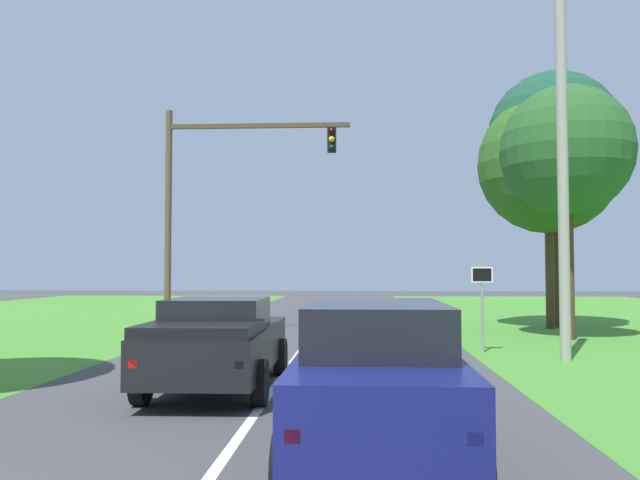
{
  "coord_description": "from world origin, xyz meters",
  "views": [
    {
      "loc": [
        1.65,
        -3.08,
        2.32
      ],
      "look_at": [
        0.57,
        16.28,
        3.18
      ],
      "focal_mm": 37.86,
      "sensor_mm": 36.0,
      "label": 1
    }
  ],
  "objects_px": {
    "keep_moving_sign": "(482,295)",
    "extra_tree_1": "(554,137)",
    "utility_pole_right": "(563,161)",
    "oak_tree_right": "(567,151)",
    "traffic_light": "(213,188)",
    "pickup_truck_lead": "(218,341)",
    "red_suv_near": "(377,378)",
    "extra_tree_2": "(548,164)"
  },
  "relations": [
    {
      "from": "utility_pole_right",
      "to": "extra_tree_1",
      "type": "relative_size",
      "value": 0.98
    },
    {
      "from": "red_suv_near",
      "to": "pickup_truck_lead",
      "type": "height_order",
      "value": "red_suv_near"
    },
    {
      "from": "extra_tree_1",
      "to": "utility_pole_right",
      "type": "bearing_deg",
      "value": -104.98
    },
    {
      "from": "utility_pole_right",
      "to": "keep_moving_sign",
      "type": "bearing_deg",
      "value": 137.95
    },
    {
      "from": "pickup_truck_lead",
      "to": "oak_tree_right",
      "type": "relative_size",
      "value": 0.66
    },
    {
      "from": "pickup_truck_lead",
      "to": "oak_tree_right",
      "type": "distance_m",
      "value": 14.87
    },
    {
      "from": "traffic_light",
      "to": "oak_tree_right",
      "type": "distance_m",
      "value": 12.4
    },
    {
      "from": "oak_tree_right",
      "to": "extra_tree_2",
      "type": "xyz_separation_m",
      "value": [
        0.61,
        4.34,
        0.24
      ]
    },
    {
      "from": "pickup_truck_lead",
      "to": "keep_moving_sign",
      "type": "bearing_deg",
      "value": 45.14
    },
    {
      "from": "red_suv_near",
      "to": "extra_tree_1",
      "type": "xyz_separation_m",
      "value": [
        7.82,
        19.67,
        6.76
      ]
    },
    {
      "from": "red_suv_near",
      "to": "utility_pole_right",
      "type": "xyz_separation_m",
      "value": [
        5.08,
        9.42,
        4.12
      ]
    },
    {
      "from": "red_suv_near",
      "to": "keep_moving_sign",
      "type": "xyz_separation_m",
      "value": [
        3.28,
        11.05,
        0.61
      ]
    },
    {
      "from": "traffic_light",
      "to": "oak_tree_right",
      "type": "xyz_separation_m",
      "value": [
        12.29,
        -1.26,
        0.99
      ]
    },
    {
      "from": "keep_moving_sign",
      "to": "oak_tree_right",
      "type": "relative_size",
      "value": 0.3
    },
    {
      "from": "traffic_light",
      "to": "extra_tree_1",
      "type": "relative_size",
      "value": 0.78
    },
    {
      "from": "utility_pole_right",
      "to": "extra_tree_2",
      "type": "bearing_deg",
      "value": 76.39
    },
    {
      "from": "red_suv_near",
      "to": "extra_tree_2",
      "type": "distance_m",
      "value": 21.15
    },
    {
      "from": "traffic_light",
      "to": "utility_pole_right",
      "type": "relative_size",
      "value": 0.8
    },
    {
      "from": "utility_pole_right",
      "to": "extra_tree_1",
      "type": "bearing_deg",
      "value": 75.02
    },
    {
      "from": "pickup_truck_lead",
      "to": "traffic_light",
      "type": "distance_m",
      "value": 12.24
    },
    {
      "from": "pickup_truck_lead",
      "to": "extra_tree_2",
      "type": "relative_size",
      "value": 0.6
    },
    {
      "from": "traffic_light",
      "to": "extra_tree_1",
      "type": "xyz_separation_m",
      "value": [
        13.32,
        3.72,
        2.46
      ]
    },
    {
      "from": "traffic_light",
      "to": "oak_tree_right",
      "type": "relative_size",
      "value": 0.96
    },
    {
      "from": "red_suv_near",
      "to": "oak_tree_right",
      "type": "bearing_deg",
      "value": 65.16
    },
    {
      "from": "keep_moving_sign",
      "to": "extra_tree_1",
      "type": "xyz_separation_m",
      "value": [
        4.54,
        8.61,
        6.15
      ]
    },
    {
      "from": "traffic_light",
      "to": "keep_moving_sign",
      "type": "bearing_deg",
      "value": -29.13
    },
    {
      "from": "red_suv_near",
      "to": "extra_tree_1",
      "type": "height_order",
      "value": "extra_tree_1"
    },
    {
      "from": "pickup_truck_lead",
      "to": "traffic_light",
      "type": "bearing_deg",
      "value": 102.92
    },
    {
      "from": "pickup_truck_lead",
      "to": "extra_tree_2",
      "type": "bearing_deg",
      "value": 53.96
    },
    {
      "from": "keep_moving_sign",
      "to": "extra_tree_2",
      "type": "distance_m",
      "value": 10.24
    },
    {
      "from": "pickup_truck_lead",
      "to": "extra_tree_2",
      "type": "distance_m",
      "value": 18.46
    },
    {
      "from": "red_suv_near",
      "to": "extra_tree_1",
      "type": "bearing_deg",
      "value": 68.31
    },
    {
      "from": "utility_pole_right",
      "to": "extra_tree_2",
      "type": "relative_size",
      "value": 1.1
    },
    {
      "from": "utility_pole_right",
      "to": "extra_tree_2",
      "type": "distance_m",
      "value": 9.98
    },
    {
      "from": "pickup_truck_lead",
      "to": "traffic_light",
      "type": "relative_size",
      "value": 0.69
    },
    {
      "from": "traffic_light",
      "to": "extra_tree_2",
      "type": "height_order",
      "value": "extra_tree_2"
    },
    {
      "from": "red_suv_near",
      "to": "traffic_light",
      "type": "height_order",
      "value": "traffic_light"
    },
    {
      "from": "extra_tree_1",
      "to": "extra_tree_2",
      "type": "height_order",
      "value": "extra_tree_1"
    },
    {
      "from": "extra_tree_1",
      "to": "extra_tree_2",
      "type": "xyz_separation_m",
      "value": [
        -0.42,
        -0.64,
        -1.22
      ]
    },
    {
      "from": "traffic_light",
      "to": "utility_pole_right",
      "type": "xyz_separation_m",
      "value": [
        10.58,
        -6.52,
        -0.18
      ]
    },
    {
      "from": "pickup_truck_lead",
      "to": "extra_tree_2",
      "type": "height_order",
      "value": "extra_tree_2"
    },
    {
      "from": "keep_moving_sign",
      "to": "utility_pole_right",
      "type": "relative_size",
      "value": 0.25
    }
  ]
}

